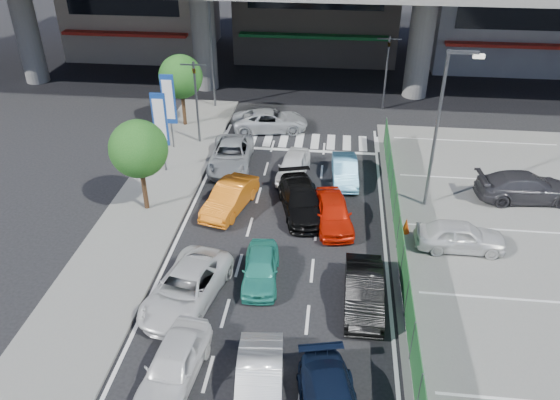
# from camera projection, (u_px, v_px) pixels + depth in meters

# --- Properties ---
(ground) EXTENTS (120.00, 120.00, 0.00)m
(ground) POSITION_uv_depth(u_px,v_px,m) (275.00, 268.00, 23.57)
(ground) COLOR black
(ground) RESTS_ON ground
(parking_lot) EXTENTS (12.00, 28.00, 0.06)m
(parking_lot) POSITION_uv_depth(u_px,v_px,m) (526.00, 257.00, 24.21)
(parking_lot) COLOR slate
(parking_lot) RESTS_ON ground
(sidewalk_left) EXTENTS (4.00, 30.00, 0.12)m
(sidewalk_left) POSITION_uv_depth(u_px,v_px,m) (147.00, 208.00, 27.59)
(sidewalk_left) COLOR slate
(sidewalk_left) RESTS_ON ground
(fence_run) EXTENTS (0.16, 22.00, 1.80)m
(fence_run) POSITION_uv_depth(u_px,v_px,m) (400.00, 246.00, 23.45)
(fence_run) COLOR #205F2B
(fence_run) RESTS_ON ground
(traffic_light_left) EXTENTS (1.60, 1.24, 5.20)m
(traffic_light_left) POSITION_uv_depth(u_px,v_px,m) (195.00, 82.00, 32.29)
(traffic_light_left) COLOR #595B60
(traffic_light_left) RESTS_ON ground
(traffic_light_right) EXTENTS (1.60, 1.24, 5.20)m
(traffic_light_right) POSITION_uv_depth(u_px,v_px,m) (388.00, 55.00, 37.13)
(traffic_light_right) COLOR #595B60
(traffic_light_right) RESTS_ON ground
(street_lamp_right) EXTENTS (1.65, 0.22, 8.00)m
(street_lamp_right) POSITION_uv_depth(u_px,v_px,m) (442.00, 119.00, 25.50)
(street_lamp_right) COLOR #595B60
(street_lamp_right) RESTS_ON ground
(street_lamp_left) EXTENTS (1.65, 0.22, 8.00)m
(street_lamp_left) POSITION_uv_depth(u_px,v_px,m) (214.00, 41.00, 36.97)
(street_lamp_left) COLOR #595B60
(street_lamp_left) RESTS_ON ground
(signboard_near) EXTENTS (0.80, 0.14, 4.70)m
(signboard_near) POSITION_uv_depth(u_px,v_px,m) (160.00, 122.00, 29.44)
(signboard_near) COLOR #595B60
(signboard_near) RESTS_ON ground
(signboard_far) EXTENTS (0.80, 0.14, 4.70)m
(signboard_far) POSITION_uv_depth(u_px,v_px,m) (169.00, 102.00, 32.03)
(signboard_far) COLOR #595B60
(signboard_far) RESTS_ON ground
(tree_near) EXTENTS (2.80, 2.80, 4.80)m
(tree_near) POSITION_uv_depth(u_px,v_px,m) (139.00, 149.00, 25.86)
(tree_near) COLOR #382314
(tree_near) RESTS_ON ground
(tree_far) EXTENTS (2.80, 2.80, 4.80)m
(tree_far) POSITION_uv_depth(u_px,v_px,m) (181.00, 77.00, 34.85)
(tree_far) COLOR #382314
(tree_far) RESTS_ON ground
(van_white_back_left) EXTENTS (2.03, 4.19, 1.38)m
(van_white_back_left) POSITION_uv_depth(u_px,v_px,m) (174.00, 364.00, 18.11)
(van_white_back_left) COLOR white
(van_white_back_left) RESTS_ON ground
(hatch_white_back_mid) EXTENTS (1.85, 4.31, 1.38)m
(hatch_white_back_mid) POSITION_uv_depth(u_px,v_px,m) (259.00, 386.00, 17.35)
(hatch_white_back_mid) COLOR silver
(hatch_white_back_mid) RESTS_ON ground
(sedan_white_mid_left) EXTENTS (3.20, 5.31, 1.38)m
(sedan_white_mid_left) POSITION_uv_depth(u_px,v_px,m) (186.00, 288.00, 21.41)
(sedan_white_mid_left) COLOR silver
(sedan_white_mid_left) RESTS_ON ground
(taxi_teal_mid) EXTENTS (1.70, 3.70, 1.23)m
(taxi_teal_mid) POSITION_uv_depth(u_px,v_px,m) (261.00, 268.00, 22.58)
(taxi_teal_mid) COLOR teal
(taxi_teal_mid) RESTS_ON ground
(hatch_black_mid_right) EXTENTS (1.46, 4.19, 1.38)m
(hatch_black_mid_right) POSITION_uv_depth(u_px,v_px,m) (364.00, 291.00, 21.23)
(hatch_black_mid_right) COLOR black
(hatch_black_mid_right) RESTS_ON ground
(taxi_orange_left) EXTENTS (2.48, 4.42, 1.38)m
(taxi_orange_left) POSITION_uv_depth(u_px,v_px,m) (230.00, 198.00, 27.28)
(taxi_orange_left) COLOR orange
(taxi_orange_left) RESTS_ON ground
(sedan_black_mid) EXTENTS (3.09, 5.09, 1.38)m
(sedan_black_mid) POSITION_uv_depth(u_px,v_px,m) (302.00, 200.00, 27.07)
(sedan_black_mid) COLOR black
(sedan_black_mid) RESTS_ON ground
(taxi_orange_right) EXTENTS (2.32, 4.27, 1.38)m
(taxi_orange_right) POSITION_uv_depth(u_px,v_px,m) (333.00, 212.00, 26.11)
(taxi_orange_right) COLOR red
(taxi_orange_right) RESTS_ON ground
(wagon_silver_front_left) EXTENTS (2.61, 5.11, 1.38)m
(wagon_silver_front_left) POSITION_uv_depth(u_px,v_px,m) (231.00, 155.00, 31.32)
(wagon_silver_front_left) COLOR #ACAFB3
(wagon_silver_front_left) RESTS_ON ground
(sedan_white_front_mid) EXTENTS (1.90, 3.92, 1.29)m
(sedan_white_front_mid) POSITION_uv_depth(u_px,v_px,m) (293.00, 166.00, 30.29)
(sedan_white_front_mid) COLOR white
(sedan_white_front_mid) RESTS_ON ground
(kei_truck_front_right) EXTENTS (1.55, 3.83, 1.24)m
(kei_truck_front_right) POSITION_uv_depth(u_px,v_px,m) (345.00, 171.00, 29.87)
(kei_truck_front_right) COLOR #4F93BB
(kei_truck_front_right) RESTS_ON ground
(crossing_wagon_silver) EXTENTS (5.23, 3.11, 1.36)m
(crossing_wagon_silver) POSITION_uv_depth(u_px,v_px,m) (270.00, 121.00, 35.64)
(crossing_wagon_silver) COLOR #B6B9BD
(crossing_wagon_silver) RESTS_ON ground
(parked_sedan_white) EXTENTS (3.98, 1.61, 1.35)m
(parked_sedan_white) POSITION_uv_depth(u_px,v_px,m) (460.00, 236.00, 24.35)
(parked_sedan_white) COLOR silver
(parked_sedan_white) RESTS_ON parking_lot
(parked_sedan_dgrey) EXTENTS (5.18, 2.53, 1.45)m
(parked_sedan_dgrey) POSITION_uv_depth(u_px,v_px,m) (525.00, 187.00, 28.00)
(parked_sedan_dgrey) COLOR #343338
(parked_sedan_dgrey) RESTS_ON parking_lot
(traffic_cone) EXTENTS (0.50, 0.50, 0.77)m
(traffic_cone) POSITION_uv_depth(u_px,v_px,m) (406.00, 226.00, 25.58)
(traffic_cone) COLOR #E0430C
(traffic_cone) RESTS_ON parking_lot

